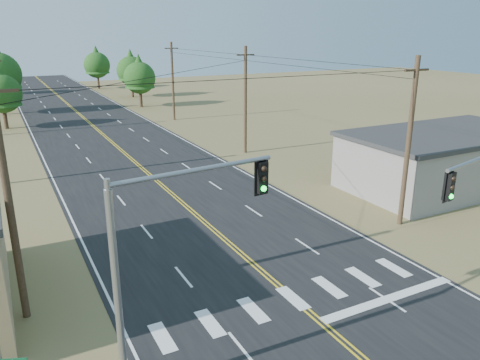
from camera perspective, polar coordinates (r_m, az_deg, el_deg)
road at (r=39.96m, az=-11.36°, el=0.98°), size 15.00×200.00×0.02m
building_right at (r=38.42m, az=23.74°, el=2.23°), size 15.00×8.00×4.00m
utility_pole_left_near at (r=19.87m, az=-26.39°, el=-2.17°), size 1.80×0.30×10.00m
utility_pole_right_near at (r=28.86m, az=19.86°, el=4.36°), size 1.80×0.30×10.00m
utility_pole_right_mid at (r=44.60m, az=0.66°, el=9.77°), size 1.80×0.30×10.00m
utility_pole_right_far at (r=62.82m, az=-8.20°, el=11.88°), size 1.80×0.30×10.00m
signal_mast_left at (r=14.76m, az=-9.17°, el=-7.79°), size 5.69×0.81×7.36m
tree_left_near at (r=63.02m, az=-27.12°, el=9.78°), size 4.59×4.59×7.65m
tree_right_near at (r=75.04m, az=-12.18°, el=12.45°), size 4.85×4.85×8.09m
tree_right_mid at (r=87.06m, az=-13.16°, el=13.19°), size 5.05×5.05×8.41m
tree_right_far at (r=101.93m, az=-17.07°, el=13.54°), size 5.17×5.17×8.62m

